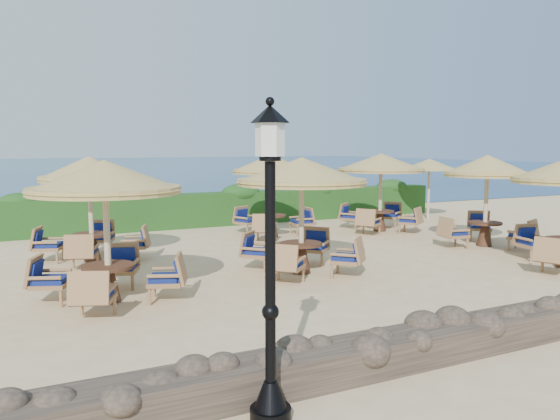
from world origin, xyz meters
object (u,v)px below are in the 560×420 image
object	(u,v)px
cafe_set_0	(106,205)
cafe_set_6	(487,184)
cafe_set_1	(302,192)
cafe_set_5	(381,177)
cafe_set_3	(90,194)
extra_parasol	(429,165)
cafe_set_4	(271,180)
lamp_post	(270,278)

from	to	relation	value
cafe_set_0	cafe_set_6	xyz separation A→B (m)	(10.77, 1.16, -0.00)
cafe_set_1	cafe_set_5	xyz separation A→B (m)	(5.40, 4.35, 0.00)
cafe_set_0	cafe_set_5	size ratio (longest dim) A/B	0.96
cafe_set_1	cafe_set_3	distance (m)	5.42
extra_parasol	cafe_set_0	size ratio (longest dim) A/B	0.84
cafe_set_4	cafe_set_6	size ratio (longest dim) A/B	1.01
cafe_set_3	extra_parasol	bearing A→B (deg)	11.31
cafe_set_1	cafe_set_3	world-z (taller)	same
lamp_post	cafe_set_4	xyz separation A→B (m)	(5.06, 10.80, 0.28)
lamp_post	cafe_set_5	world-z (taller)	lamp_post
extra_parasol	cafe_set_3	bearing A→B (deg)	-168.69
extra_parasol	cafe_set_1	world-z (taller)	cafe_set_1
cafe_set_5	extra_parasol	bearing A→B (deg)	25.83
cafe_set_0	cafe_set_6	distance (m)	10.83
cafe_set_4	cafe_set_5	bearing A→B (deg)	-8.66
lamp_post	cafe_set_0	size ratio (longest dim) A/B	1.16
cafe_set_1	cafe_set_6	world-z (taller)	same
lamp_post	cafe_set_0	distance (m)	5.45
cafe_set_6	extra_parasol	bearing A→B (deg)	64.09
cafe_set_3	cafe_set_5	distance (m)	9.58
cafe_set_0	cafe_set_1	xyz separation A→B (m)	(4.34, 0.49, 0.05)
lamp_post	cafe_set_0	world-z (taller)	lamp_post
cafe_set_3	cafe_set_6	xyz separation A→B (m)	(10.57, -2.82, 0.10)
extra_parasol	cafe_set_3	world-z (taller)	cafe_set_3
lamp_post	cafe_set_1	distance (m)	6.85
cafe_set_3	cafe_set_5	xyz separation A→B (m)	(9.54, 0.86, 0.15)
lamp_post	extra_parasol	bearing A→B (deg)	43.60
extra_parasol	cafe_set_5	size ratio (longest dim) A/B	0.81
cafe_set_3	cafe_set_4	xyz separation A→B (m)	(5.69, 1.45, 0.11)
cafe_set_0	lamp_post	bearing A→B (deg)	-81.29
extra_parasol	cafe_set_3	distance (m)	13.49
cafe_set_4	cafe_set_5	xyz separation A→B (m)	(3.85, -0.59, 0.04)
lamp_post	cafe_set_4	size ratio (longest dim) A/B	1.20
extra_parasol	cafe_set_4	xyz separation A→B (m)	(-7.54, -1.20, -0.34)
extra_parasol	cafe_set_3	xyz separation A→B (m)	(-13.22, -2.64, -0.45)
cafe_set_5	cafe_set_6	xyz separation A→B (m)	(1.03, -3.68, -0.05)
cafe_set_3	cafe_set_5	world-z (taller)	same
cafe_set_3	cafe_set_4	bearing A→B (deg)	14.29
extra_parasol	cafe_set_4	size ratio (longest dim) A/B	0.87
lamp_post	cafe_set_3	size ratio (longest dim) A/B	1.15
extra_parasol	cafe_set_4	distance (m)	7.64
cafe_set_1	cafe_set_6	bearing A→B (deg)	5.95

